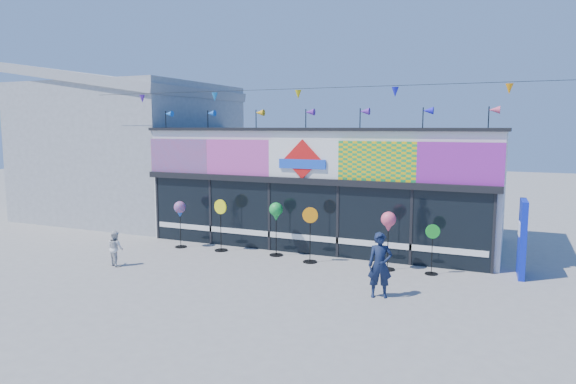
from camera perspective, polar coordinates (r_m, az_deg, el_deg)
The scene contains 12 objects.
ground at distance 13.99m, azimuth -3.70°, elevation -9.94°, with size 80.00×80.00×0.00m, color gray.
kite_shop at distance 18.95m, azimuth 4.52°, elevation 0.92°, with size 16.00×5.70×5.31m.
neighbour_building at distance 24.85m, azimuth -17.01°, elevation 4.80°, with size 8.18×7.20×6.87m.
blue_sign at distance 15.59m, azimuth 24.58°, elevation -4.70°, with size 0.22×1.08×2.15m.
spinner_0 at distance 17.96m, azimuth -11.92°, elevation -2.03°, with size 0.41×0.41×1.60m.
spinner_1 at distance 17.28m, azimuth -7.49°, elevation -3.52°, with size 0.49×0.44×1.74m.
spinner_2 at distance 16.42m, azimuth -1.34°, elevation -2.37°, with size 0.44×0.44×1.73m.
spinner_3 at distance 15.70m, azimuth 2.47°, elevation -4.62°, with size 0.48×0.44×1.71m.
spinner_4 at distance 15.05m, azimuth 11.10°, elevation -3.45°, with size 0.43×0.43×1.71m.
spinner_5 at distance 15.02m, azimuth 15.72°, elevation -6.01°, with size 0.39×0.36×1.43m.
adult_man at distance 12.76m, azimuth 10.19°, elevation -8.00°, with size 0.58×0.38×1.60m, color #121C39.
child at distance 16.26m, azimuth -18.62°, elevation -5.94°, with size 0.51×0.30×1.06m, color silver.
Camera 1 is at (6.16, -11.86, 4.13)m, focal length 32.00 mm.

